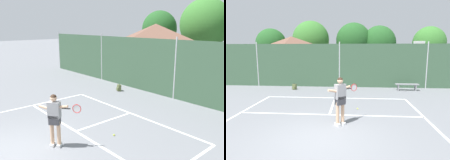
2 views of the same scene
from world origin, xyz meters
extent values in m
plane|color=slate|center=(0.00, 0.00, 0.00)|extent=(120.00, 120.00, 0.00)
cube|color=white|center=(0.00, 5.50, 0.00)|extent=(8.20, 0.10, 0.01)
cube|color=white|center=(0.00, 2.48, 0.00)|extent=(8.20, 0.10, 0.01)
cube|color=white|center=(0.00, 3.96, 0.00)|extent=(0.10, 2.97, 0.01)
cube|color=#38563D|center=(0.00, 9.00, 1.65)|extent=(26.00, 0.05, 3.31)
cylinder|color=#B2B2B7|center=(-6.50, 9.00, 1.73)|extent=(0.09, 0.09, 3.46)
cylinder|color=#B2B2B7|center=(0.00, 9.00, 1.73)|extent=(0.09, 0.09, 3.46)
cylinder|color=#B2B2B7|center=(6.50, 9.00, 1.73)|extent=(0.09, 0.09, 3.46)
cylinder|color=#9E9EA3|center=(6.28, 10.44, 1.52)|extent=(0.12, 0.12, 3.05)
cube|color=white|center=(6.28, 10.34, 3.25)|extent=(0.90, 0.06, 0.60)
torus|color=#D85919|center=(6.28, 10.07, 3.03)|extent=(0.48, 0.48, 0.02)
cube|color=beige|center=(-5.22, 13.69, 1.34)|extent=(5.88, 5.24, 2.68)
pyramid|color=brown|center=(-5.22, 13.69, 3.44)|extent=(6.36, 5.66, 1.51)
cylinder|color=brown|center=(-10.38, 20.78, 0.95)|extent=(0.36, 0.36, 1.90)
ellipsoid|color=#235623|center=(-10.38, 20.78, 3.68)|extent=(4.18, 3.76, 4.18)
cylinder|color=brown|center=(-4.76, 20.78, 1.05)|extent=(0.36, 0.36, 2.10)
ellipsoid|color=#38752D|center=(-4.76, 20.78, 4.22)|extent=(5.00, 4.50, 5.00)
cylinder|color=brown|center=(1.06, 20.78, 1.06)|extent=(0.36, 0.36, 2.13)
ellipsoid|color=#235623|center=(1.06, 20.78, 4.10)|extent=(4.66, 4.19, 4.66)
cylinder|color=brown|center=(4.46, 20.78, 0.94)|extent=(0.36, 0.36, 1.89)
ellipsoid|color=#235623|center=(4.46, 20.78, 3.78)|extent=(4.47, 4.02, 4.47)
cylinder|color=brown|center=(10.96, 20.78, 0.99)|extent=(0.36, 0.36, 1.99)
ellipsoid|color=#38752D|center=(10.96, 20.78, 3.77)|extent=(4.19, 3.77, 4.19)
cube|color=silver|center=(0.47, 1.26, 0.05)|extent=(0.26, 0.28, 0.10)
cube|color=silver|center=(0.65, 1.41, 0.05)|extent=(0.26, 0.28, 0.10)
cylinder|color=tan|center=(0.47, 1.26, 0.51)|extent=(0.13, 0.13, 0.82)
cylinder|color=tan|center=(0.65, 1.41, 0.51)|extent=(0.13, 0.13, 0.82)
cube|color=#38383D|center=(0.56, 1.34, 0.98)|extent=(0.43, 0.41, 0.32)
cube|color=gray|center=(0.56, 1.34, 1.32)|extent=(0.46, 0.44, 0.56)
sphere|color=tan|center=(0.56, 1.34, 1.73)|extent=(0.22, 0.22, 0.22)
sphere|color=black|center=(0.56, 1.34, 1.75)|extent=(0.21, 0.21, 0.21)
cylinder|color=tan|center=(0.70, 1.48, 1.42)|extent=(0.49, 0.42, 0.17)
cylinder|color=tan|center=(0.34, 1.16, 1.37)|extent=(0.45, 0.39, 0.22)
cylinder|color=black|center=(0.84, 1.63, 1.37)|extent=(0.25, 0.22, 0.04)
torus|color=red|center=(1.08, 1.89, 1.37)|extent=(0.25, 0.21, 0.30)
cylinder|color=silver|center=(1.08, 1.89, 1.37)|extent=(0.20, 0.17, 0.26)
sphere|color=#CCE033|center=(1.27, 3.36, 0.03)|extent=(0.07, 0.07, 0.07)
cube|color=#566038|center=(-3.19, 7.75, 0.20)|extent=(0.32, 0.27, 0.40)
cube|color=#566038|center=(-3.23, 7.63, 0.12)|extent=(0.23, 0.13, 0.18)
torus|color=black|center=(-3.19, 7.75, 0.42)|extent=(0.09, 0.04, 0.09)
cube|color=gray|center=(4.85, 7.99, 0.45)|extent=(1.60, 0.36, 0.06)
cube|color=gray|center=(4.25, 7.99, 0.23)|extent=(0.08, 0.32, 0.45)
cube|color=gray|center=(5.45, 7.99, 0.23)|extent=(0.08, 0.32, 0.45)
camera|label=1|loc=(7.38, -2.06, 4.04)|focal=37.83mm
camera|label=2|loc=(1.02, -5.68, 2.87)|focal=30.81mm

